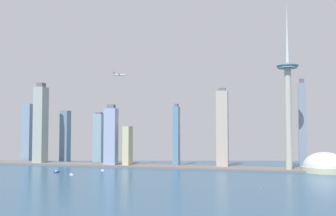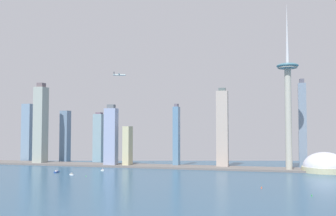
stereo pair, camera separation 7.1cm
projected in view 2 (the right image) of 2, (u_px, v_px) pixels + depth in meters
ground_plane at (64, 210)px, 396.53m from camera, size 6000.00×6000.00×0.00m
waterfront_pier at (174, 167)px, 824.08m from camera, size 986.70×65.89×3.70m
observation_tower at (288, 91)px, 760.30m from camera, size 41.69×41.69×327.03m
stadium_dome at (325, 167)px, 737.01m from camera, size 84.38×84.38×54.82m
skyscraper_0 at (176, 136)px, 850.10m from camera, size 12.10×19.24×135.02m
skyscraper_1 at (222, 129)px, 818.84m from camera, size 23.81×16.07×166.19m
skyscraper_2 at (65, 136)px, 976.11m from camera, size 20.27×20.61×125.79m
skyscraper_3 at (27, 133)px, 975.29m from camera, size 23.59×18.22×142.54m
skyscraper_4 at (111, 137)px, 856.47m from camera, size 26.42×19.82×133.88m
skyscraper_5 at (99, 137)px, 976.83m from camera, size 22.76×25.26×121.58m
skyscraper_7 at (302, 124)px, 839.34m from camera, size 16.03×21.20×187.81m
skyscraper_8 at (128, 146)px, 850.41m from camera, size 14.21×26.09×86.45m
skyscraper_9 at (41, 125)px, 909.69m from camera, size 24.10×27.40×187.18m
boat_0 at (57, 172)px, 730.79m from camera, size 5.01×13.63×4.21m
boat_1 at (72, 174)px, 691.70m from camera, size 9.25×5.58×4.05m
boat_2 at (103, 170)px, 765.54m from camera, size 9.64×15.05×6.51m
channel_buoy_0 at (86, 176)px, 673.86m from camera, size 1.76×1.76×1.51m
channel_buoy_1 at (312, 195)px, 475.60m from camera, size 1.26×1.26×2.98m
channel_buoy_2 at (261, 187)px, 539.37m from camera, size 1.90×1.90×2.80m
airplane at (119, 75)px, 818.15m from camera, size 25.58×27.35×7.91m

